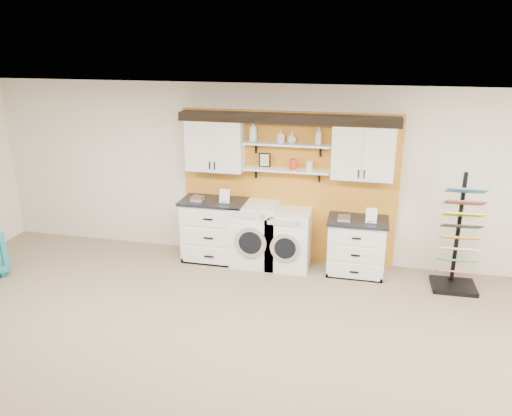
% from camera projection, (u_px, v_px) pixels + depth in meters
% --- Properties ---
extents(ceiling, '(10.00, 10.00, 0.00)m').
position_uv_depth(ceiling, '(204.00, 128.00, 3.71)').
color(ceiling, white).
rests_on(ceiling, wall_back).
extents(wall_back, '(10.00, 0.00, 10.00)m').
position_uv_depth(wall_back, '(288.00, 175.00, 7.85)').
color(wall_back, silver).
rests_on(wall_back, floor).
extents(accent_panel, '(3.40, 0.07, 2.40)m').
position_uv_depth(accent_panel, '(288.00, 188.00, 7.89)').
color(accent_panel, orange).
rests_on(accent_panel, wall_back).
extents(upper_cabinet_left, '(0.90, 0.35, 0.84)m').
position_uv_depth(upper_cabinet_left, '(215.00, 144.00, 7.75)').
color(upper_cabinet_left, white).
rests_on(upper_cabinet_left, wall_back).
extents(upper_cabinet_right, '(0.90, 0.35, 0.84)m').
position_uv_depth(upper_cabinet_right, '(363.00, 151.00, 7.27)').
color(upper_cabinet_right, white).
rests_on(upper_cabinet_right, wall_back).
extents(shelf_lower, '(1.32, 0.28, 0.03)m').
position_uv_depth(shelf_lower, '(286.00, 170.00, 7.63)').
color(shelf_lower, white).
rests_on(shelf_lower, wall_back).
extents(shelf_upper, '(1.32, 0.28, 0.03)m').
position_uv_depth(shelf_upper, '(287.00, 144.00, 7.50)').
color(shelf_upper, white).
rests_on(shelf_upper, wall_back).
extents(crown_molding, '(3.30, 0.41, 0.13)m').
position_uv_depth(crown_molding, '(288.00, 117.00, 7.38)').
color(crown_molding, black).
rests_on(crown_molding, wall_back).
extents(picture_frame, '(0.18, 0.02, 0.22)m').
position_uv_depth(picture_frame, '(265.00, 160.00, 7.71)').
color(picture_frame, black).
rests_on(picture_frame, shelf_lower).
extents(canister_red, '(0.11, 0.11, 0.16)m').
position_uv_depth(canister_red, '(293.00, 164.00, 7.58)').
color(canister_red, red).
rests_on(canister_red, shelf_lower).
extents(canister_cream, '(0.10, 0.10, 0.14)m').
position_uv_depth(canister_cream, '(309.00, 166.00, 7.53)').
color(canister_cream, silver).
rests_on(canister_cream, shelf_lower).
extents(base_cabinet_left, '(1.04, 0.66, 1.01)m').
position_uv_depth(base_cabinet_left, '(214.00, 230.00, 8.05)').
color(base_cabinet_left, white).
rests_on(base_cabinet_left, floor).
extents(base_cabinet_right, '(0.89, 0.66, 0.88)m').
position_uv_depth(base_cabinet_right, '(356.00, 246.00, 7.59)').
color(base_cabinet_right, white).
rests_on(base_cabinet_right, floor).
extents(washer, '(0.71, 0.71, 1.00)m').
position_uv_depth(washer, '(255.00, 234.00, 7.91)').
color(washer, white).
rests_on(washer, floor).
extents(dryer, '(0.66, 0.71, 0.92)m').
position_uv_depth(dryer, '(289.00, 239.00, 7.80)').
color(dryer, white).
rests_on(dryer, floor).
extents(sample_rack, '(0.62, 0.52, 1.69)m').
position_uv_depth(sample_rack, '(457.00, 254.00, 7.09)').
color(sample_rack, black).
rests_on(sample_rack, floor).
extents(soap_bottle_a, '(0.15, 0.14, 0.32)m').
position_uv_depth(soap_bottle_a, '(253.00, 131.00, 7.55)').
color(soap_bottle_a, silver).
rests_on(soap_bottle_a, shelf_upper).
extents(soap_bottle_b, '(0.13, 0.13, 0.20)m').
position_uv_depth(soap_bottle_b, '(280.00, 136.00, 7.48)').
color(soap_bottle_b, silver).
rests_on(soap_bottle_b, shelf_upper).
extents(soap_bottle_c, '(0.19, 0.19, 0.17)m').
position_uv_depth(soap_bottle_c, '(292.00, 138.00, 7.45)').
color(soap_bottle_c, silver).
rests_on(soap_bottle_c, shelf_upper).
extents(soap_bottle_d, '(0.14, 0.14, 0.26)m').
position_uv_depth(soap_bottle_d, '(319.00, 136.00, 7.35)').
color(soap_bottle_d, silver).
rests_on(soap_bottle_d, shelf_upper).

